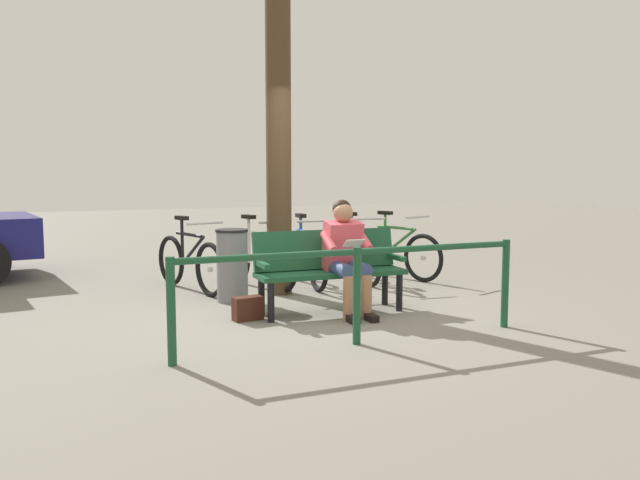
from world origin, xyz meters
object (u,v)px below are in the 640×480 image
litter_bin (232,265)px  bicycle_orange (395,252)px  bicycle_purple (356,255)px  bicycle_silver (190,262)px  bench (329,265)px  person_reading (346,251)px  handbag (248,308)px  bicycle_black (257,260)px  bicycle_blue (305,258)px  tree_trunk (278,133)px

litter_bin → bicycle_orange: bearing=-164.7°
bicycle_purple → bicycle_silver: bearing=-88.9°
bench → person_reading: size_ratio=1.35×
bench → person_reading: 0.26m
litter_bin → bicycle_orange: bicycle_orange is taller
handbag → bicycle_silver: bicycle_silver is taller
person_reading → litter_bin: person_reading is taller
litter_bin → bicycle_black: bearing=-126.8°
bicycle_orange → bicycle_blue: same height
tree_trunk → litter_bin: tree_trunk is taller
bicycle_purple → litter_bin: bearing=-65.2°
person_reading → litter_bin: size_ratio=1.43×
bicycle_blue → bench: bearing=-9.4°
bicycle_purple → bicycle_blue: bearing=-80.5°
bicycle_orange → bicycle_blue: size_ratio=0.96×
bicycle_purple → bench: bearing=-30.3°
person_reading → tree_trunk: 1.89m
bicycle_orange → bicycle_purple: size_ratio=0.96×
bicycle_purple → bicycle_blue: 0.79m
bicycle_purple → bicycle_black: same height
litter_bin → bench: bearing=130.2°
bicycle_blue → person_reading: bearing=-4.2°
tree_trunk → bicycle_black: (0.13, -0.47, -1.60)m
bicycle_purple → bicycle_silver: (2.26, -0.16, 0.00)m
bicycle_orange → bench: bearing=-66.0°
person_reading → bicycle_blue: (-0.26, -1.75, -0.31)m
bicycle_orange → bicycle_blue: 1.39m
tree_trunk → bicycle_purple: 2.11m
handbag → litter_bin: 1.03m
litter_bin → bicycle_blue: size_ratio=0.50×
litter_bin → bicycle_silver: (0.31, -0.86, -0.06)m
handbag → bicycle_orange: 3.18m
handbag → tree_trunk: bearing=-122.8°
handbag → bicycle_orange: size_ratio=0.19×
bicycle_silver → litter_bin: bearing=4.0°
bicycle_orange → person_reading: bearing=-61.1°
handbag → bicycle_silver: 1.86m
person_reading → bicycle_orange: 2.47m
bench → bicycle_silver: size_ratio=0.99×
bicycle_orange → bicycle_purple: bearing=-109.1°
bench → litter_bin: size_ratio=1.93×
bicycle_blue → bicycle_silver: 1.50m
bench → litter_bin: 1.23m
bicycle_silver → bicycle_orange: bearing=71.2°
litter_bin → bicycle_purple: bicycle_purple is taller
tree_trunk → bicycle_black: size_ratio=2.40×
tree_trunk → bicycle_orange: tree_trunk is taller
bicycle_blue → bicycle_silver: bearing=-94.2°
bicycle_orange → bicycle_black: same height
bench → bicycle_silver: bicycle_silver is taller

